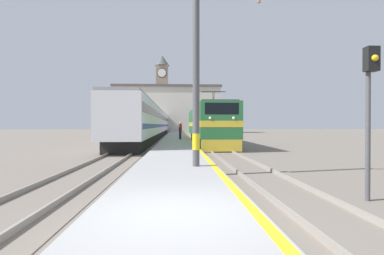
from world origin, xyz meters
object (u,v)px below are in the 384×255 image
object	(u,v)px
catenary_mast	(199,67)
clock_tower	(162,91)
locomotive_train	(207,125)
passenger_train	(153,123)
person_on_platform	(180,130)
signal_post	(370,98)

from	to	relation	value
catenary_mast	clock_tower	world-z (taller)	clock_tower
locomotive_train	passenger_train	world-z (taller)	locomotive_train
passenger_train	person_on_platform	world-z (taller)	passenger_train
catenary_mast	clock_tower	bearing A→B (deg)	93.89
person_on_platform	clock_tower	distance (m)	51.26
locomotive_train	signal_post	size ratio (longest dim) A/B	5.04
catenary_mast	clock_tower	distance (m)	71.33
passenger_train	catenary_mast	bearing A→B (deg)	-82.71
locomotive_train	person_on_platform	distance (m)	3.46
catenary_mast	person_on_platform	xyz separation A→B (m)	(-0.44, 20.68, -2.64)
catenary_mast	signal_post	bearing A→B (deg)	-43.94
locomotive_train	clock_tower	world-z (taller)	clock_tower
passenger_train	catenary_mast	xyz separation A→B (m)	(4.33, -33.82, 1.79)
person_on_platform	signal_post	world-z (taller)	signal_post
passenger_train	signal_post	world-z (taller)	passenger_train
locomotive_train	clock_tower	size ratio (longest dim) A/B	0.92
catenary_mast	locomotive_train	bearing A→B (deg)	83.15
clock_tower	locomotive_train	bearing A→B (deg)	-82.32
passenger_train	person_on_platform	bearing A→B (deg)	-73.54
person_on_platform	clock_tower	bearing A→B (deg)	94.99
signal_post	locomotive_train	bearing A→B (deg)	94.40
passenger_train	clock_tower	distance (m)	38.05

